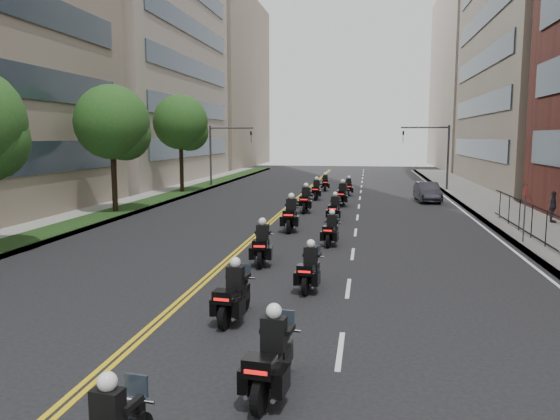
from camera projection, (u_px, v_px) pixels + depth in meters
The scene contains 23 objects.
sidewalk_right at pixel (518, 220), 30.12m from camera, with size 4.00×90.00×0.15m, color gray.
sidewalk_left at pixel (111, 210), 33.88m from camera, with size 4.00×90.00×0.15m, color gray.
grass_strip at pixel (123, 209), 33.74m from camera, with size 2.00×90.00×0.04m, color #173513.
building_right_far at pixel (494, 78), 78.75m from camera, with size 15.00×28.00×26.00m, color #B09F8E.
building_left_mid at pixel (116, 14), 55.67m from camera, with size 16.11×28.00×34.00m.
building_left_far at pixel (204, 83), 85.56m from camera, with size 16.00×28.00×26.00m, color gray.
street_trees at pixel (65, 126), 26.79m from camera, with size 4.40×38.40×7.98m.
traffic_signal_right at pixel (437, 147), 46.65m from camera, with size 4.09×0.20×5.60m.
traffic_signal_left at pixel (221, 147), 49.64m from camera, with size 4.09×0.20×5.60m.
motorcycle_1 at pixel (272, 360), 9.79m from camera, with size 0.66×2.28×1.68m.
motorcycle_2 at pixel (234, 296), 13.83m from camera, with size 0.60×2.19×1.62m.
motorcycle_3 at pixel (310, 270), 16.60m from camera, with size 0.56×2.09×1.54m.
motorcycle_4 at pixel (262, 246), 19.95m from camera, with size 0.63×2.31×1.70m.
motorcycle_5 at pixel (331, 231), 23.47m from camera, with size 0.61×2.09×1.54m.
motorcycle_6 at pixel (291, 216), 26.94m from camera, with size 0.59×2.55×1.88m.
motorcycle_7 at pixel (335, 210), 29.87m from camera, with size 0.58×2.22×1.64m.
motorcycle_8 at pixel (306, 201), 33.57m from camera, with size 0.56×2.45×1.81m.
motorcycle_9 at pixel (342, 195), 36.58m from camera, with size 0.64×2.44×1.80m.
motorcycle_10 at pixel (316, 191), 40.30m from camera, with size 0.53×2.29×1.69m.
motorcycle_11 at pixel (349, 188), 43.18m from camera, with size 0.50×2.11×1.56m.
motorcycle_12 at pixel (325, 183), 46.90m from camera, with size 0.61×2.14×1.58m.
parked_sedan at pixel (427, 192), 39.08m from camera, with size 1.46×4.17×1.38m, color black.
pedestrian_c at pixel (553, 207), 28.65m from camera, with size 0.97×0.40×1.65m, color #3B3940.
Camera 1 is at (3.70, -6.48, 4.66)m, focal length 35.00 mm.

